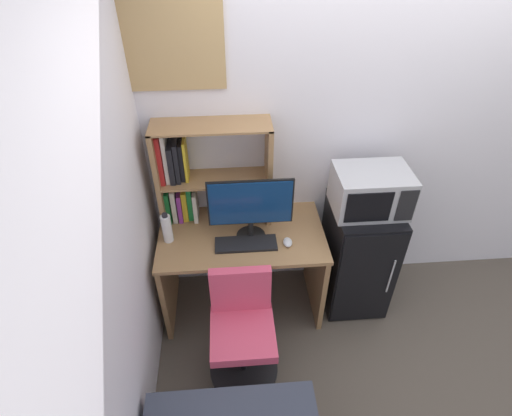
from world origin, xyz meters
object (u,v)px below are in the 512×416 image
computer_mouse (288,242)px  wall_corkboard (157,46)px  monitor (251,206)px  desk_chair (243,333)px  keyboard (246,244)px  mini_fridge (357,255)px  hutch_bookshelf (196,174)px  microwave (371,191)px  water_bottle (167,228)px

computer_mouse → wall_corkboard: (-0.75, 0.45, 1.18)m
monitor → computer_mouse: size_ratio=6.19×
monitor → desk_chair: monitor is taller
keyboard → desk_chair: desk_chair is taller
keyboard → mini_fridge: size_ratio=0.46×
mini_fridge → monitor: bearing=-175.8°
monitor → hutch_bookshelf: bearing=145.2°
mini_fridge → wall_corkboard: (-1.33, 0.29, 1.51)m
monitor → wall_corkboard: size_ratio=0.73×
monitor → keyboard: 0.28m
mini_fridge → microwave: 0.61m
hutch_bookshelf → keyboard: hutch_bookshelf is taller
computer_mouse → wall_corkboard: 1.47m
water_bottle → mini_fridge: 1.46m
water_bottle → mini_fridge: water_bottle is taller
keyboard → water_bottle: 0.55m
microwave → keyboard: bearing=-170.3°
keyboard → microwave: 0.92m
keyboard → wall_corkboard: wall_corkboard is taller
mini_fridge → wall_corkboard: size_ratio=1.18×
keyboard → desk_chair: size_ratio=0.51×
microwave → desk_chair: microwave is taller
water_bottle → microwave: microwave is taller
mini_fridge → desk_chair: size_ratio=1.11×
water_bottle → wall_corkboard: (0.06, 0.35, 1.09)m
water_bottle → mini_fridge: (1.39, 0.05, -0.42)m
hutch_bookshelf → computer_mouse: bearing=-30.1°
mini_fridge → wall_corkboard: wall_corkboard is taller
water_bottle → hutch_bookshelf: bearing=49.4°
computer_mouse → mini_fridge: size_ratio=0.10×
microwave → wall_corkboard: bearing=167.7°
monitor → computer_mouse: monitor is taller
keyboard → mini_fridge: mini_fridge is taller
hutch_bookshelf → desk_chair: (0.27, -0.76, -0.78)m
water_bottle → monitor: bearing=-0.7°
keyboard → computer_mouse: bearing=-3.3°
hutch_bookshelf → water_bottle: size_ratio=3.35×
keyboard → desk_chair: bearing=-97.3°
keyboard → microwave: bearing=9.7°
computer_mouse → water_bottle: water_bottle is taller
desk_chair → wall_corkboard: (-0.42, 0.86, 1.60)m
monitor → microwave: 0.83m
computer_mouse → mini_fridge: mini_fridge is taller
hutch_bookshelf → wall_corkboard: size_ratio=1.00×
water_bottle → wall_corkboard: 1.15m
mini_fridge → keyboard: bearing=-170.5°
computer_mouse → water_bottle: (-0.81, 0.11, 0.09)m
hutch_bookshelf → keyboard: (0.32, -0.33, -0.37)m
computer_mouse → desk_chair: size_ratio=0.11×
monitor → wall_corkboard: 1.12m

